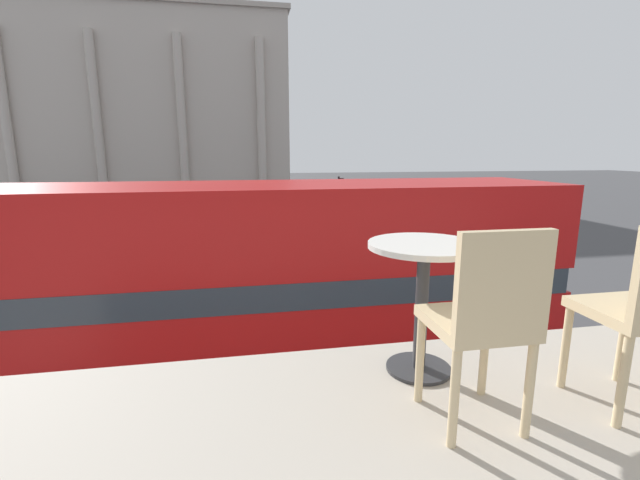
% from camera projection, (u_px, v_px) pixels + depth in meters
% --- Properties ---
extents(double_decker_bus, '(11.31, 2.62, 4.34)m').
position_uv_depth(double_decker_bus, '(249.00, 290.00, 7.77)').
color(double_decker_bus, black).
rests_on(double_decker_bus, ground_plane).
extents(cafe_dining_table, '(0.60, 0.60, 0.73)m').
position_uv_depth(cafe_dining_table, '(423.00, 278.00, 2.30)').
color(cafe_dining_table, '#2D2D30').
rests_on(cafe_dining_table, cafe_floor_slab).
extents(cafe_chair_0, '(0.40, 0.40, 0.91)m').
position_uv_depth(cafe_chair_0, '(484.00, 317.00, 1.80)').
color(cafe_chair_0, '#D1B789').
rests_on(cafe_chair_0, cafe_floor_slab).
extents(plaza_building_left, '(31.78, 16.44, 20.20)m').
position_uv_depth(plaza_building_left, '(153.00, 108.00, 51.53)').
color(plaza_building_left, '#BCB2A8').
rests_on(plaza_building_left, ground_plane).
extents(traffic_light_near, '(0.42, 0.24, 3.22)m').
position_uv_depth(traffic_light_near, '(103.00, 240.00, 13.64)').
color(traffic_light_near, black).
rests_on(traffic_light_near, ground_plane).
extents(traffic_light_mid, '(0.42, 0.24, 3.32)m').
position_uv_depth(traffic_light_mid, '(266.00, 211.00, 19.85)').
color(traffic_light_mid, black).
rests_on(traffic_light_mid, ground_plane).
extents(traffic_light_far, '(0.42, 0.24, 3.46)m').
position_uv_depth(traffic_light_far, '(340.00, 196.00, 25.74)').
color(traffic_light_far, black).
rests_on(traffic_light_far, ground_plane).
extents(pedestrian_grey, '(0.32, 0.32, 1.67)m').
position_uv_depth(pedestrian_grey, '(240.00, 204.00, 32.68)').
color(pedestrian_grey, '#282B33').
rests_on(pedestrian_grey, ground_plane).
extents(pedestrian_red, '(0.32, 0.32, 1.75)m').
position_uv_depth(pedestrian_red, '(426.00, 218.00, 25.70)').
color(pedestrian_red, '#282B33').
rests_on(pedestrian_red, ground_plane).
extents(pedestrian_black, '(0.32, 0.32, 1.64)m').
position_uv_depth(pedestrian_black, '(249.00, 201.00, 34.97)').
color(pedestrian_black, '#282B33').
rests_on(pedestrian_black, ground_plane).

